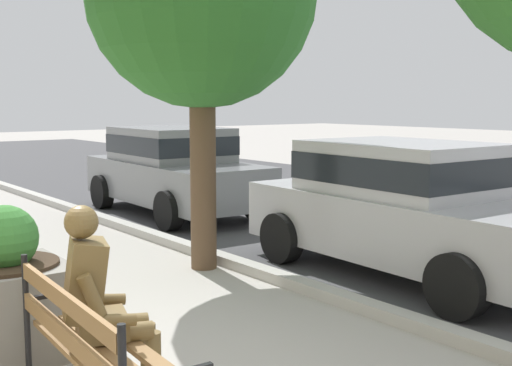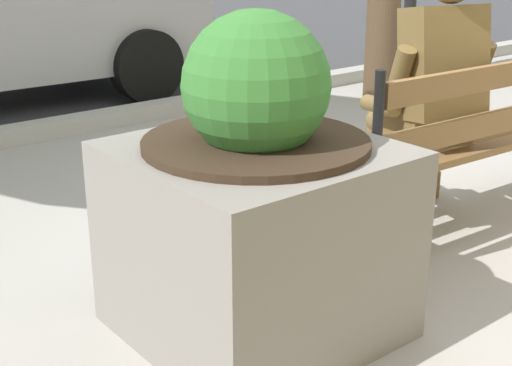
# 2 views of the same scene
# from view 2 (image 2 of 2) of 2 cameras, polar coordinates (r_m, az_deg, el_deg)

# --- Properties ---
(ground_plane) EXTENTS (80.00, 80.00, 0.00)m
(ground_plane) POSITION_cam_2_polar(r_m,az_deg,el_deg) (3.83, 13.39, -3.75)
(ground_plane) COLOR #ADA8A0
(curb_stone) EXTENTS (60.00, 0.20, 0.12)m
(curb_stone) POSITION_cam_2_polar(r_m,az_deg,el_deg) (5.92, -9.16, 5.49)
(curb_stone) COLOR #B2AFA8
(curb_stone) RESTS_ON ground
(park_bench) EXTENTS (1.83, 0.64, 0.95)m
(park_bench) POSITION_cam_2_polar(r_m,az_deg,el_deg) (3.77, 17.27, 4.25)
(park_bench) COLOR olive
(park_bench) RESTS_ON ground
(bronze_statue_seated) EXTENTS (0.80, 0.81, 1.37)m
(bronze_statue_seated) POSITION_cam_2_polar(r_m,az_deg,el_deg) (3.70, 13.20, 6.34)
(bronze_statue_seated) COLOR brown
(bronze_statue_seated) RESTS_ON ground
(concrete_planter) EXTENTS (0.92, 0.92, 1.23)m
(concrete_planter) POSITION_cam_2_polar(r_m,az_deg,el_deg) (2.68, 0.00, -2.22)
(concrete_planter) COLOR gray
(concrete_planter) RESTS_ON ground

